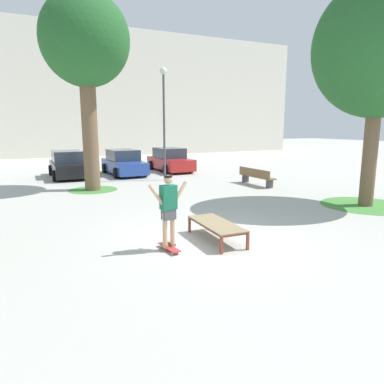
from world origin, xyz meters
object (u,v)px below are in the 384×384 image
(tree_near_right, at_px, (380,49))
(tree_mid_back, at_px, (85,43))
(car_blue, at_px, (124,163))
(skate_box, at_px, (216,225))
(car_black, at_px, (68,165))
(park_bench, at_px, (256,176))
(car_red, at_px, (170,160))
(skater, at_px, (168,206))
(skateboard, at_px, (169,247))
(light_post, at_px, (164,108))

(tree_near_right, xyz_separation_m, tree_mid_back, (-8.64, 7.44, 0.90))
(tree_mid_back, height_order, car_blue, tree_mid_back)
(skate_box, bearing_deg, tree_near_right, 10.57)
(car_black, bearing_deg, tree_near_right, -52.88)
(tree_mid_back, relative_size, car_blue, 1.98)
(park_bench, bearing_deg, tree_mid_back, 165.32)
(car_blue, height_order, car_red, same)
(skate_box, relative_size, tree_near_right, 0.24)
(skater, relative_size, car_blue, 0.40)
(car_blue, bearing_deg, car_red, 8.47)
(skateboard, height_order, light_post, light_post)
(skate_box, xyz_separation_m, park_bench, (5.85, 6.75, 0.03))
(skater, height_order, light_post, light_post)
(skate_box, xyz_separation_m, light_post, (2.30, 10.13, 3.41))
(skate_box, relative_size, light_post, 0.33)
(skater, xyz_separation_m, car_blue, (2.18, 13.48, -0.38))
(skate_box, bearing_deg, car_red, 73.87)
(car_red, distance_m, light_post, 5.07)
(skate_box, height_order, park_bench, park_bench)
(skater, bearing_deg, skate_box, 8.43)
(tree_mid_back, height_order, car_red, tree_mid_back)
(car_blue, relative_size, park_bench, 1.77)
(car_red, xyz_separation_m, park_bench, (1.88, -7.01, -0.24))
(tree_near_right, xyz_separation_m, park_bench, (-1.06, 5.46, -5.01))
(car_red, relative_size, park_bench, 1.76)
(skateboard, relative_size, car_blue, 0.19)
(skate_box, height_order, light_post, light_post)
(car_red, bearing_deg, skater, -110.94)
(car_black, bearing_deg, car_red, 2.17)
(car_red, bearing_deg, park_bench, -74.99)
(tree_mid_back, bearing_deg, skater, -87.73)
(skateboard, relative_size, park_bench, 0.34)
(car_black, height_order, park_bench, car_black)
(tree_near_right, bearing_deg, skate_box, -169.43)
(car_black, relative_size, park_bench, 1.75)
(skater, xyz_separation_m, light_post, (3.66, 10.34, 2.75))
(tree_mid_back, xyz_separation_m, car_black, (-0.61, 4.78, -5.66))
(skate_box, distance_m, car_blue, 13.31)
(tree_near_right, bearing_deg, car_black, 127.12)
(skateboard, xyz_separation_m, tree_near_right, (8.28, 1.49, 5.38))
(skate_box, height_order, skater, skater)
(park_bench, bearing_deg, skater, -136.09)
(skater, height_order, car_black, skater)
(skate_box, height_order, tree_mid_back, tree_mid_back)
(skater, height_order, car_red, skater)
(car_red, bearing_deg, tree_mid_back, -138.58)
(skate_box, height_order, tree_near_right, tree_near_right)
(skateboard, bearing_deg, skater, 98.08)
(skater, relative_size, tree_near_right, 0.22)
(tree_mid_back, relative_size, car_red, 2.00)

